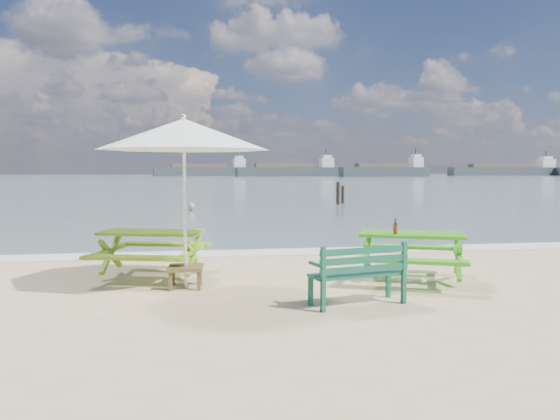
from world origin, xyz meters
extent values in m
plane|color=slate|center=(0.00, 85.00, 0.00)|extent=(300.00, 300.00, 0.00)
cube|color=silver|center=(0.00, 4.60, 0.01)|extent=(22.00, 0.90, 0.01)
cube|color=#6A9416|center=(-1.84, 2.37, 0.72)|extent=(1.69, 1.11, 0.05)
cube|color=#6A9416|center=(-1.65, 3.07, 0.43)|extent=(1.57, 0.67, 0.05)
cube|color=#6A9416|center=(-2.04, 1.67, 0.43)|extent=(1.57, 0.67, 0.05)
cube|color=#6A9416|center=(-1.84, 2.37, 0.33)|extent=(1.63, 1.23, 0.66)
cube|color=#3A9C17|center=(2.13, 1.44, 0.72)|extent=(1.71, 1.28, 0.05)
cube|color=#3A9C17|center=(2.42, 2.11, 0.43)|extent=(1.54, 0.85, 0.05)
cube|color=#3A9C17|center=(1.85, 0.76, 0.43)|extent=(1.54, 0.85, 0.05)
cube|color=#3A9C17|center=(2.13, 1.44, 0.33)|extent=(1.68, 1.37, 0.66)
cube|color=#114734|center=(0.88, 0.17, 0.39)|extent=(1.29, 0.64, 0.04)
cube|color=#114734|center=(0.92, -0.02, 0.60)|extent=(1.21, 0.31, 0.32)
cube|color=#114734|center=(0.88, 0.17, 0.19)|extent=(1.21, 0.67, 0.39)
cube|color=brown|center=(-1.29, 1.48, 0.30)|extent=(0.52, 0.52, 0.05)
cube|color=brown|center=(-1.29, 1.48, 0.14)|extent=(0.46, 0.46, 0.28)
cylinder|color=silver|center=(-1.29, 1.48, 1.18)|extent=(0.05, 0.05, 2.36)
cone|color=white|center=(-1.29, 1.48, 2.21)|extent=(2.61, 2.61, 0.44)
cylinder|color=#8E3F14|center=(1.83, 1.34, 0.82)|extent=(0.06, 0.06, 0.15)
cylinder|color=#8E3F14|center=(1.83, 1.34, 0.95)|extent=(0.03, 0.03, 0.07)
cylinder|color=#A81B13|center=(1.83, 1.34, 0.82)|extent=(0.06, 0.06, 0.06)
imported|color=tan|center=(-1.28, 16.18, -0.49)|extent=(0.72, 0.60, 1.67)
cylinder|color=black|center=(5.74, 19.19, 0.44)|extent=(0.18, 0.18, 1.28)
cylinder|color=black|center=(6.14, 19.79, 0.34)|extent=(0.16, 0.16, 1.09)
cube|color=#353A3F|center=(40.92, 110.82, 1.00)|extent=(20.06, 4.44, 2.20)
cube|color=silver|center=(48.50, 110.99, 3.20)|extent=(2.46, 3.05, 2.20)
cube|color=#353A3F|center=(78.76, 124.52, 1.00)|extent=(30.23, 4.01, 2.20)
cube|color=silver|center=(90.24, 124.52, 3.20)|extent=(3.63, 3.00, 2.20)
cube|color=#353A3F|center=(0.99, 129.75, 1.00)|extent=(24.16, 6.64, 2.20)
cube|color=silver|center=(10.00, 130.76, 3.20)|extent=(3.18, 3.30, 2.20)
cube|color=#353A3F|center=(20.75, 120.14, 1.00)|extent=(24.79, 5.22, 2.20)
cube|color=silver|center=(30.09, 120.60, 3.20)|extent=(3.10, 3.14, 2.20)
camera|label=1|loc=(-1.15, -6.44, 1.72)|focal=35.00mm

